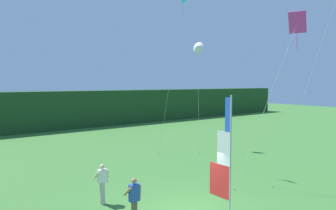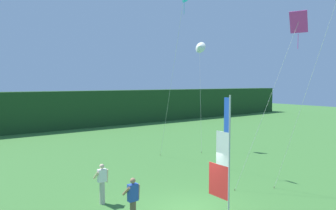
{
  "view_description": "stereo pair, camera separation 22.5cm",
  "coord_description": "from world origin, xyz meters",
  "px_view_note": "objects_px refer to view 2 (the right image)",
  "views": [
    {
      "loc": [
        -7.9,
        -8.75,
        5.04
      ],
      "look_at": [
        0.43,
        2.08,
        4.07
      ],
      "focal_mm": 33.12,
      "sensor_mm": 36.0,
      "label": 1
    },
    {
      "loc": [
        -7.72,
        -8.88,
        5.04
      ],
      "look_at": [
        0.43,
        2.08,
        4.07
      ],
      "focal_mm": 33.12,
      "sensor_mm": 36.0,
      "label": 2
    }
  ],
  "objects_px": {
    "kite_magenta_diamond_1": "(296,29)",
    "person_near_banner": "(133,200)",
    "kite_white_delta_0": "(200,47)",
    "person_mid_field": "(102,183)",
    "kite_cyan_diamond_2": "(182,13)",
    "banner_flag": "(223,161)"
  },
  "relations": [
    {
      "from": "kite_cyan_diamond_2",
      "to": "kite_white_delta_0",
      "type": "bearing_deg",
      "value": 37.23
    },
    {
      "from": "kite_white_delta_0",
      "to": "kite_cyan_diamond_2",
      "type": "relative_size",
      "value": 0.8
    },
    {
      "from": "banner_flag",
      "to": "kite_magenta_diamond_1",
      "type": "bearing_deg",
      "value": 4.96
    },
    {
      "from": "person_near_banner",
      "to": "kite_magenta_diamond_1",
      "type": "bearing_deg",
      "value": -8.62
    },
    {
      "from": "person_near_banner",
      "to": "kite_cyan_diamond_2",
      "type": "distance_m",
      "value": 11.38
    },
    {
      "from": "banner_flag",
      "to": "kite_white_delta_0",
      "type": "xyz_separation_m",
      "value": [
        8.08,
        10.14,
        5.57
      ]
    },
    {
      "from": "person_mid_field",
      "to": "person_near_banner",
      "type": "bearing_deg",
      "value": -89.1
    },
    {
      "from": "kite_white_delta_0",
      "to": "person_mid_field",
      "type": "bearing_deg",
      "value": -151.18
    },
    {
      "from": "kite_cyan_diamond_2",
      "to": "person_mid_field",
      "type": "bearing_deg",
      "value": -158.52
    },
    {
      "from": "person_near_banner",
      "to": "kite_white_delta_0",
      "type": "distance_m",
      "value": 15.39
    },
    {
      "from": "banner_flag",
      "to": "person_near_banner",
      "type": "bearing_deg",
      "value": 149.04
    },
    {
      "from": "kite_white_delta_0",
      "to": "kite_magenta_diamond_1",
      "type": "xyz_separation_m",
      "value": [
        -2.85,
        -9.68,
        -0.25
      ]
    },
    {
      "from": "person_near_banner",
      "to": "person_mid_field",
      "type": "xyz_separation_m",
      "value": [
        -0.04,
        2.47,
        -0.01
      ]
    },
    {
      "from": "kite_white_delta_0",
      "to": "kite_magenta_diamond_1",
      "type": "relative_size",
      "value": 1.0
    },
    {
      "from": "person_mid_field",
      "to": "kite_white_delta_0",
      "type": "xyz_separation_m",
      "value": [
        10.9,
        6.0,
        6.89
      ]
    },
    {
      "from": "person_mid_field",
      "to": "kite_magenta_diamond_1",
      "type": "bearing_deg",
      "value": -24.61
    },
    {
      "from": "person_near_banner",
      "to": "kite_cyan_diamond_2",
      "type": "height_order",
      "value": "kite_cyan_diamond_2"
    },
    {
      "from": "banner_flag",
      "to": "kite_cyan_diamond_2",
      "type": "height_order",
      "value": "kite_cyan_diamond_2"
    },
    {
      "from": "kite_white_delta_0",
      "to": "kite_cyan_diamond_2",
      "type": "distance_m",
      "value": 6.0
    },
    {
      "from": "kite_magenta_diamond_1",
      "to": "person_near_banner",
      "type": "bearing_deg",
      "value": 171.38
    },
    {
      "from": "person_near_banner",
      "to": "person_mid_field",
      "type": "distance_m",
      "value": 2.47
    },
    {
      "from": "banner_flag",
      "to": "person_mid_field",
      "type": "bearing_deg",
      "value": 124.24
    }
  ]
}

